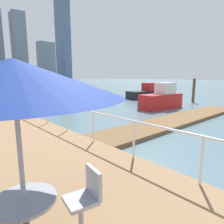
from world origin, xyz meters
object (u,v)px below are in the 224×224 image
(moored_boat_1, at_px, (151,92))
(cafe_chair_0, at_px, (86,193))
(cafe_table_round, at_px, (25,204))
(patio_umbrella, at_px, (13,79))

(moored_boat_1, bearing_deg, cafe_chair_0, -145.56)
(cafe_table_round, bearing_deg, moored_boat_1, 32.95)
(cafe_chair_0, bearing_deg, cafe_table_round, 169.82)
(moored_boat_1, height_order, patio_umbrella, patio_umbrella)
(moored_boat_1, relative_size, cafe_table_round, 8.21)
(cafe_table_round, distance_m, patio_umbrella, 1.57)
(moored_boat_1, height_order, cafe_chair_0, moored_boat_1)
(moored_boat_1, distance_m, cafe_table_round, 22.98)
(cafe_table_round, height_order, cafe_chair_0, cafe_chair_0)
(patio_umbrella, height_order, cafe_chair_0, patio_umbrella)
(cafe_table_round, xyz_separation_m, cafe_chair_0, (0.84, -0.15, -0.14))
(moored_boat_1, bearing_deg, cafe_table_round, -147.05)
(moored_boat_1, xyz_separation_m, cafe_chair_0, (-18.44, -12.65, 0.23))
(cafe_table_round, bearing_deg, patio_umbrella, -90.00)
(patio_umbrella, bearing_deg, moored_boat_1, 32.95)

